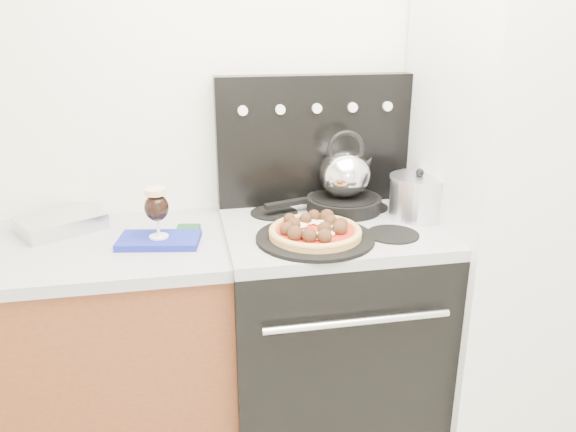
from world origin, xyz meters
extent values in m
cube|color=white|center=(0.00, 1.50, 1.25)|extent=(3.50, 0.01, 2.50)
cube|color=brown|center=(-1.02, 1.20, 0.43)|extent=(1.45, 0.60, 0.86)
cube|color=#AAAAB5|center=(-1.02, 1.20, 0.88)|extent=(1.48, 0.63, 0.04)
cube|color=black|center=(0.08, 1.18, 0.44)|extent=(0.76, 0.65, 0.88)
cube|color=#ADADB2|center=(0.08, 1.18, 0.90)|extent=(0.76, 0.65, 0.04)
cube|color=black|center=(0.08, 1.45, 1.17)|extent=(0.76, 0.08, 0.50)
cube|color=silver|center=(0.78, 1.15, 0.95)|extent=(0.64, 0.68, 1.90)
cube|color=white|center=(-0.87, 1.35, 0.93)|extent=(0.34, 0.31, 0.06)
cube|color=#172295|center=(-0.52, 1.15, 0.91)|extent=(0.29, 0.20, 0.02)
cylinder|color=black|center=(-0.01, 1.04, 0.93)|extent=(0.49, 0.49, 0.01)
cylinder|color=black|center=(0.17, 1.31, 0.95)|extent=(0.36, 0.36, 0.05)
cylinder|color=silver|center=(0.41, 1.18, 0.99)|extent=(0.24, 0.24, 0.15)
camera|label=1|loc=(-0.43, -0.66, 1.62)|focal=35.00mm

